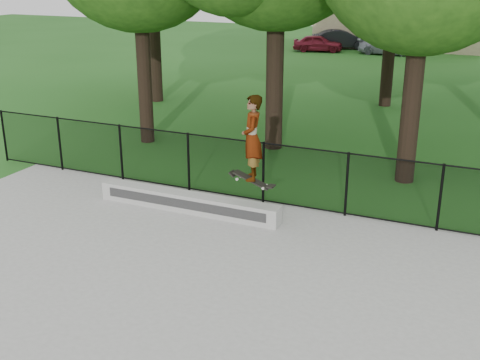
{
  "coord_description": "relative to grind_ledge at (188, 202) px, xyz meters",
  "views": [
    {
      "loc": [
        4.94,
        -6.53,
        5.39
      ],
      "look_at": [
        0.16,
        4.2,
        1.2
      ],
      "focal_mm": 45.0,
      "sensor_mm": 36.0,
      "label": 1
    }
  ],
  "objects": [
    {
      "name": "ground",
      "position": [
        1.38,
        -4.7,
        -0.27
      ],
      "size": [
        100.0,
        100.0,
        0.0
      ],
      "primitive_type": "plane",
      "color": "#1F5618",
      "rests_on": "ground"
    },
    {
      "name": "concrete_slab",
      "position": [
        1.38,
        -4.7,
        -0.24
      ],
      "size": [
        14.0,
        12.0,
        0.06
      ],
      "primitive_type": "cube",
      "color": "#989793",
      "rests_on": "ground"
    },
    {
      "name": "grind_ledge",
      "position": [
        0.0,
        0.0,
        0.0
      ],
      "size": [
        4.48,
        0.4,
        0.43
      ],
      "primitive_type": "cube",
      "color": "#B6B5B0",
      "rests_on": "concrete_slab"
    },
    {
      "name": "car_a",
      "position": [
        -5.5,
        28.02,
        0.28
      ],
      "size": [
        3.43,
        1.97,
        1.11
      ],
      "primitive_type": "imported",
      "rotation": [
        0.0,
        0.0,
        1.79
      ],
      "color": "maroon",
      "rests_on": "ground"
    },
    {
      "name": "car_b",
      "position": [
        -4.47,
        30.05,
        0.38
      ],
      "size": [
        3.82,
        2.66,
        1.3
      ],
      "primitive_type": "imported",
      "rotation": [
        0.0,
        0.0,
        1.97
      ],
      "color": "black",
      "rests_on": "ground"
    },
    {
      "name": "car_c",
      "position": [
        -1.07,
        28.51,
        0.24
      ],
      "size": [
        3.32,
        1.56,
        1.03
      ],
      "primitive_type": "imported",
      "rotation": [
        0.0,
        0.0,
        1.61
      ],
      "color": "#8D93A0",
      "rests_on": "ground"
    },
    {
      "name": "skater_airborne",
      "position": [
        1.64,
        -0.11,
        1.72
      ],
      "size": [
        0.8,
        0.78,
        2.02
      ],
      "color": "black",
      "rests_on": "ground"
    },
    {
      "name": "chainlink_fence",
      "position": [
        1.38,
        1.2,
        0.54
      ],
      "size": [
        16.06,
        0.06,
        1.5
      ],
      "color": "black",
      "rests_on": "concrete_slab"
    },
    {
      "name": "distant_building",
      "position": [
        -0.62,
        33.3,
        1.89
      ],
      "size": [
        12.4,
        6.4,
        4.3
      ],
      "color": "#C9BA8D",
      "rests_on": "ground"
    }
  ]
}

